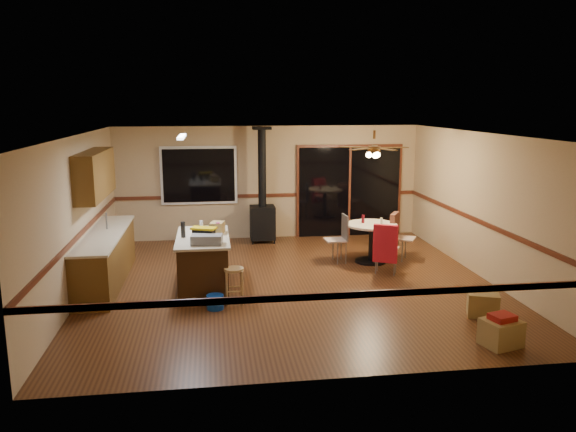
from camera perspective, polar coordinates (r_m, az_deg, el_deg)
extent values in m
plane|color=#4D2A15|center=(9.93, 0.24, -6.86)|extent=(7.00, 7.00, 0.00)
plane|color=silver|center=(9.44, 0.25, 8.30)|extent=(7.00, 7.00, 0.00)
plane|color=tan|center=(13.03, -1.94, 3.42)|extent=(7.00, 0.00, 7.00)
plane|color=tan|center=(6.25, 4.82, -5.53)|extent=(7.00, 0.00, 7.00)
plane|color=tan|center=(9.75, -20.57, -0.05)|extent=(0.00, 7.00, 7.00)
plane|color=tan|center=(10.67, 19.20, 0.99)|extent=(0.00, 7.00, 7.00)
cube|color=black|center=(12.88, -9.04, 4.10)|extent=(1.72, 0.10, 1.32)
cube|color=black|center=(13.34, 6.24, 2.47)|extent=(2.52, 0.10, 2.10)
cube|color=brown|center=(10.36, -18.02, -4.17)|extent=(0.60, 3.00, 0.86)
cube|color=beige|center=(10.25, -18.18, -1.75)|extent=(0.64, 3.04, 0.04)
cube|color=brown|center=(10.30, -19.03, 4.02)|extent=(0.35, 2.00, 0.80)
cube|color=#351E0D|center=(9.71, -8.58, -4.76)|extent=(0.80, 1.60, 0.86)
cube|color=beige|center=(9.60, -8.66, -2.18)|extent=(0.88, 1.68, 0.04)
cube|color=black|center=(12.71, -2.60, -0.65)|extent=(0.55, 0.50, 0.75)
cylinder|color=black|center=(12.51, -2.65, 5.00)|extent=(0.18, 0.18, 1.77)
cylinder|color=brown|center=(10.94, 8.73, 6.76)|extent=(0.24, 0.24, 0.10)
cylinder|color=brown|center=(10.92, 8.77, 8.18)|extent=(0.05, 0.05, 0.16)
sphere|color=#FFD88C|center=(10.95, 8.71, 6.14)|extent=(0.16, 0.16, 0.16)
cube|color=white|center=(9.66, -10.74, 7.93)|extent=(0.10, 1.20, 0.04)
cube|color=slate|center=(9.05, -8.26, -2.38)|extent=(0.52, 0.33, 0.15)
cube|color=black|center=(9.29, -8.54, -1.90)|extent=(0.38, 0.29, 0.19)
cube|color=gold|center=(9.27, -8.56, -1.24)|extent=(0.45, 0.34, 0.03)
cube|color=olive|center=(9.78, -7.20, -1.18)|extent=(0.28, 0.34, 0.19)
cylinder|color=black|center=(9.55, -10.61, -1.37)|extent=(0.09, 0.09, 0.26)
cylinder|color=#D84C8C|center=(9.67, -7.11, -1.26)|extent=(0.08, 0.08, 0.21)
cylinder|color=white|center=(9.96, -8.80, -1.01)|extent=(0.07, 0.07, 0.19)
cylinder|color=tan|center=(8.97, -5.50, -7.03)|extent=(0.41, 0.41, 0.57)
cylinder|color=#0C3AAA|center=(8.80, -7.41, -8.66)|extent=(0.28, 0.28, 0.22)
cylinder|color=black|center=(11.33, 8.39, -4.54)|extent=(0.62, 0.62, 0.04)
cylinder|color=black|center=(11.24, 8.44, -2.73)|extent=(0.10, 0.10, 0.70)
cylinder|color=beige|center=(11.15, 8.50, -0.88)|extent=(1.00, 1.00, 0.04)
cylinder|color=#590C14|center=(11.19, 7.63, -0.29)|extent=(0.07, 0.07, 0.16)
cylinder|color=beige|center=(11.14, 9.47, -0.50)|extent=(0.07, 0.07, 0.12)
cube|color=tan|center=(11.15, 4.85, -2.45)|extent=(0.42, 0.42, 0.03)
cube|color=slate|center=(11.14, 5.81, -1.15)|extent=(0.05, 0.40, 0.50)
cube|color=tan|center=(10.61, 10.03, -3.30)|extent=(0.54, 0.54, 0.03)
cube|color=slate|center=(10.36, 9.90, -2.22)|extent=(0.37, 0.21, 0.50)
cube|color=#B1141D|center=(10.37, 9.86, -2.79)|extent=(0.44, 0.29, 0.70)
cube|color=tan|center=(11.48, 11.74, -2.23)|extent=(0.55, 0.55, 0.03)
cube|color=slate|center=(11.46, 10.86, -0.94)|extent=(0.23, 0.36, 0.50)
cube|color=#4B271C|center=(11.49, 10.74, -1.42)|extent=(0.31, 0.43, 0.70)
cube|color=olive|center=(12.77, -8.04, -1.90)|extent=(0.53, 0.45, 0.39)
cube|color=olive|center=(7.97, 20.83, -11.03)|extent=(0.55, 0.50, 0.35)
cube|color=olive|center=(8.93, 19.18, -8.45)|extent=(0.55, 0.51, 0.36)
cube|color=maroon|center=(7.89, 20.94, -9.58)|extent=(0.35, 0.32, 0.08)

